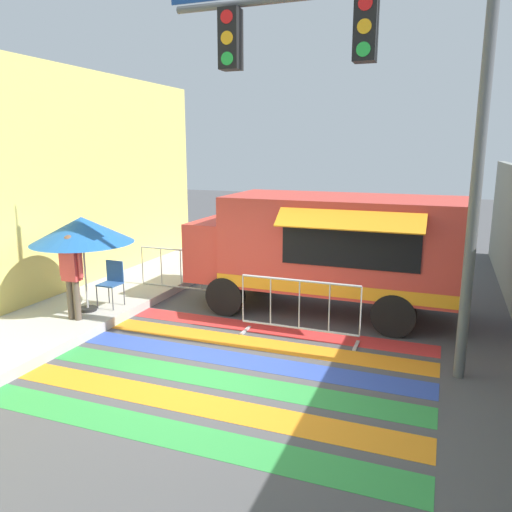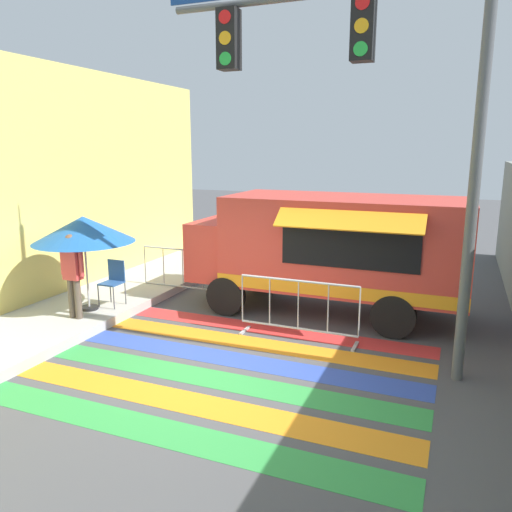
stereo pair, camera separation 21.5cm
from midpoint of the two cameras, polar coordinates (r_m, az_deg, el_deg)
ground_plane at (r=8.04m, az=-3.49°, el=-12.85°), size 60.00×60.00×0.00m
crosswalk_painted at (r=8.09m, az=-3.30°, el=-12.65°), size 6.40×4.36×0.01m
food_truck at (r=10.42m, az=8.43°, el=1.28°), size 5.63×2.55×2.45m
traffic_signal_pole at (r=7.77m, az=13.10°, el=18.61°), size 4.82×0.29×5.93m
patio_umbrella at (r=10.38m, az=-18.55°, el=2.88°), size 1.99×1.99×1.91m
folding_chair at (r=10.78m, az=-15.39°, el=-2.45°), size 0.41×0.41×0.94m
vendor_person at (r=10.06m, az=-19.65°, el=-1.65°), size 0.53×0.22×1.65m
barricade_front at (r=9.06m, az=5.52°, el=-6.13°), size 2.22×0.44×1.11m
barricade_side at (r=11.79m, az=-7.84°, el=-1.85°), size 2.12×0.44×1.11m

